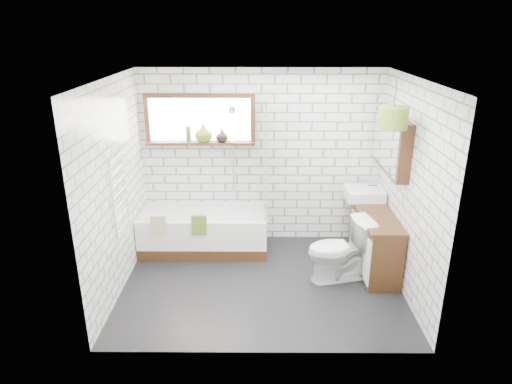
{
  "coord_description": "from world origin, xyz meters",
  "views": [
    {
      "loc": [
        -0.04,
        -4.97,
        3.06
      ],
      "look_at": [
        -0.07,
        0.25,
        1.12
      ],
      "focal_mm": 32.0,
      "sensor_mm": 36.0,
      "label": 1
    }
  ],
  "objects_px": {
    "basin": "(364,194)",
    "pendant": "(393,118)",
    "vanity": "(374,240)",
    "toilet": "(339,250)",
    "bathtub": "(204,230)"
  },
  "relations": [
    {
      "from": "basin",
      "to": "toilet",
      "type": "bearing_deg",
      "value": -118.76
    },
    {
      "from": "basin",
      "to": "pendant",
      "type": "relative_size",
      "value": 1.57
    },
    {
      "from": "pendant",
      "to": "toilet",
      "type": "bearing_deg",
      "value": 156.86
    },
    {
      "from": "vanity",
      "to": "bathtub",
      "type": "bearing_deg",
      "value": 168.14
    },
    {
      "from": "pendant",
      "to": "basin",
      "type": "bearing_deg",
      "value": 89.07
    },
    {
      "from": "vanity",
      "to": "basin",
      "type": "distance_m",
      "value": 0.68
    },
    {
      "from": "vanity",
      "to": "basin",
      "type": "height_order",
      "value": "basin"
    },
    {
      "from": "pendant",
      "to": "vanity",
      "type": "bearing_deg",
      "value": 81.63
    },
    {
      "from": "vanity",
      "to": "toilet",
      "type": "relative_size",
      "value": 1.67
    },
    {
      "from": "vanity",
      "to": "basin",
      "type": "bearing_deg",
      "value": 96.84
    },
    {
      "from": "vanity",
      "to": "pendant",
      "type": "xyz_separation_m",
      "value": [
        -0.08,
        -0.52,
        1.71
      ]
    },
    {
      "from": "basin",
      "to": "bathtub",
      "type": "bearing_deg",
      "value": -179.52
    },
    {
      "from": "basin",
      "to": "pendant",
      "type": "xyz_separation_m",
      "value": [
        -0.02,
        -1.02,
        1.26
      ]
    },
    {
      "from": "toilet",
      "to": "basin",
      "type": "bearing_deg",
      "value": 138.4
    },
    {
      "from": "vanity",
      "to": "pendant",
      "type": "relative_size",
      "value": 4.19
    }
  ]
}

